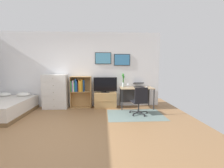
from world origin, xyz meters
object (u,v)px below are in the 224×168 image
object	(u,v)px
dresser	(55,92)
wine_glass	(128,84)
bed	(1,108)
bamboo_vase	(123,80)
television	(105,85)
computer_mouse	(146,87)
bookshelf	(80,89)
laptop	(139,85)
tv_stand	(105,100)
office_chair	(140,100)
desk	(136,91)

from	to	relation	value
dresser	wine_glass	world-z (taller)	dresser
bed	bamboo_vase	xyz separation A→B (m)	(3.81, 0.85, 0.76)
bed	television	xyz separation A→B (m)	(3.15, 0.74, 0.58)
television	computer_mouse	bearing A→B (deg)	-3.69
bookshelf	laptop	xyz separation A→B (m)	(2.14, -0.03, 0.13)
television	bamboo_vase	world-z (taller)	bamboo_vase
tv_stand	wine_glass	distance (m)	1.01
laptop	wine_glass	xyz separation A→B (m)	(-0.43, -0.23, 0.07)
tv_stand	dresser	bearing A→B (deg)	-179.51
bamboo_vase	wine_glass	xyz separation A→B (m)	(0.13, -0.30, -0.12)
office_chair	bamboo_vase	bearing A→B (deg)	102.82
office_chair	wine_glass	xyz separation A→B (m)	(-0.25, 0.74, 0.42)
television	bamboo_vase	distance (m)	0.69
bookshelf	office_chair	xyz separation A→B (m)	(1.96, -1.00, -0.22)
bed	computer_mouse	bearing A→B (deg)	7.91
television	wine_glass	size ratio (longest dim) A/B	4.60
bookshelf	television	distance (m)	0.94
bed	computer_mouse	distance (m)	4.69
dresser	bamboo_vase	world-z (taller)	bamboo_vase
wine_glass	office_chair	bearing A→B (deg)	-71.72
office_chair	computer_mouse	distance (m)	0.99
dresser	wine_glass	distance (m)	2.57
bamboo_vase	wine_glass	world-z (taller)	bamboo_vase
dresser	wine_glass	xyz separation A→B (m)	(2.54, -0.20, 0.27)
office_chair	computer_mouse	size ratio (longest dim) A/B	8.27
bookshelf	television	size ratio (longest dim) A/B	1.36
television	dresser	bearing A→B (deg)	179.76
bed	bamboo_vase	bearing A→B (deg)	12.54
computer_mouse	wine_glass	bearing A→B (deg)	-172.09
bed	tv_stand	xyz separation A→B (m)	(3.15, 0.76, 0.04)
dresser	bookshelf	bearing A→B (deg)	4.39
television	computer_mouse	world-z (taller)	television
wine_glass	dresser	bearing A→B (deg)	175.61
office_chair	dresser	bearing A→B (deg)	154.27
laptop	bed	bearing A→B (deg)	-165.92
desk	computer_mouse	world-z (taller)	computer_mouse
bookshelf	laptop	size ratio (longest dim) A/B	2.62
bookshelf	television	world-z (taller)	bookshelf
computer_mouse	bamboo_vase	world-z (taller)	bamboo_vase
bookshelf	wine_glass	distance (m)	1.74
dresser	office_chair	bearing A→B (deg)	-18.57
laptop	wine_glass	distance (m)	0.49
tv_stand	bamboo_vase	distance (m)	0.98
dresser	desk	distance (m)	2.86
dresser	computer_mouse	xyz separation A→B (m)	(3.22, -0.10, 0.15)
laptop	computer_mouse	distance (m)	0.28
laptop	television	bearing A→B (deg)	-174.24
dresser	computer_mouse	world-z (taller)	dresser
television	bed	bearing A→B (deg)	-166.77
office_chair	bamboo_vase	size ratio (longest dim) A/B	1.78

